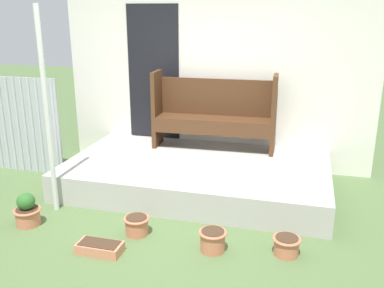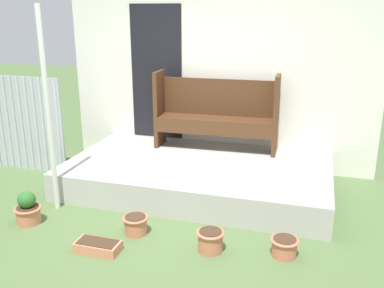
{
  "view_description": "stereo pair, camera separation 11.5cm",
  "coord_description": "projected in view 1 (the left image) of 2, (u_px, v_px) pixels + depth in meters",
  "views": [
    {
      "loc": [
        1.42,
        -4.18,
        2.28
      ],
      "look_at": [
        0.2,
        0.34,
        0.81
      ],
      "focal_mm": 40.0,
      "sensor_mm": 36.0,
      "label": 1
    },
    {
      "loc": [
        1.53,
        -4.14,
        2.28
      ],
      "look_at": [
        0.2,
        0.34,
        0.81
      ],
      "focal_mm": 40.0,
      "sensor_mm": 36.0,
      "label": 2
    }
  ],
  "objects": [
    {
      "name": "ground_plane",
      "position": [
        168.0,
        219.0,
        4.88
      ],
      "size": [
        24.0,
        24.0,
        0.0
      ],
      "primitive_type": "plane",
      "color": "#516B3D"
    },
    {
      "name": "porch_slab",
      "position": [
        197.0,
        175.0,
        5.7
      ],
      "size": [
        3.4,
        1.94,
        0.36
      ],
      "color": "#B2AFA8",
      "rests_on": "ground_plane"
    },
    {
      "name": "house_wall",
      "position": [
        212.0,
        80.0,
        6.29
      ],
      "size": [
        4.6,
        0.08,
        2.6
      ],
      "color": "white",
      "rests_on": "ground_plane"
    },
    {
      "name": "support_post",
      "position": [
        47.0,
        114.0,
        4.78
      ],
      "size": [
        0.06,
        0.06,
        2.35
      ],
      "color": "silver",
      "rests_on": "ground_plane"
    },
    {
      "name": "bench",
      "position": [
        214.0,
        110.0,
        6.07
      ],
      "size": [
        1.75,
        0.47,
        1.09
      ],
      "rotation": [
        0.0,
        0.0,
        0.04
      ],
      "color": "#4C2D19",
      "rests_on": "porch_slab"
    },
    {
      "name": "flower_pot_left",
      "position": [
        27.0,
        211.0,
        4.71
      ],
      "size": [
        0.3,
        0.3,
        0.37
      ],
      "color": "#C67251",
      "rests_on": "ground_plane"
    },
    {
      "name": "flower_pot_middle",
      "position": [
        137.0,
        225.0,
        4.53
      ],
      "size": [
        0.28,
        0.28,
        0.2
      ],
      "color": "#C67251",
      "rests_on": "ground_plane"
    },
    {
      "name": "flower_pot_right",
      "position": [
        213.0,
        240.0,
        4.21
      ],
      "size": [
        0.28,
        0.28,
        0.22
      ],
      "color": "#C67251",
      "rests_on": "ground_plane"
    },
    {
      "name": "flower_pot_far_right",
      "position": [
        286.0,
        245.0,
        4.15
      ],
      "size": [
        0.28,
        0.28,
        0.19
      ],
      "color": "#C67251",
      "rests_on": "ground_plane"
    },
    {
      "name": "planter_box_rect",
      "position": [
        100.0,
        248.0,
        4.19
      ],
      "size": [
        0.44,
        0.22,
        0.11
      ],
      "color": "tan",
      "rests_on": "ground_plane"
    }
  ]
}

